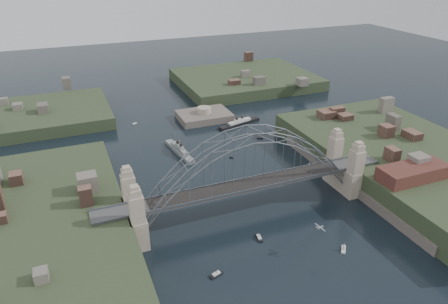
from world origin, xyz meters
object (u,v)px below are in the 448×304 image
wharf_shed (413,172)px  naval_cruiser_far (106,116)px  naval_cruiser_near (180,151)px  bridge (249,172)px  ocean_liner (239,123)px  fort_island (204,120)px

wharf_shed → naval_cruiser_far: bearing=125.0°
naval_cruiser_near → naval_cruiser_far: (-19.75, 45.66, -0.04)m
naval_cruiser_far → bridge: bearing=-72.8°
naval_cruiser_far → ocean_liner: 58.52m
wharf_shed → naval_cruiser_far: 124.47m
fort_island → bridge: bearing=-99.7°
bridge → fort_island: bridge is taller
fort_island → naval_cruiser_near: 34.10m
fort_island → naval_cruiser_near: size_ratio=1.08×
bridge → wharf_shed: 46.23m
naval_cruiser_near → fort_island: bearing=55.2°
fort_island → ocean_liner: size_ratio=1.10×
fort_island → naval_cruiser_far: 43.03m
bridge → fort_island: (12.00, 70.00, -12.66)m
wharf_shed → naval_cruiser_near: size_ratio=0.98×
fort_island → ocean_liner: (11.50, -11.53, 1.10)m
naval_cruiser_near → ocean_liner: bearing=28.0°
wharf_shed → ocean_liner: size_ratio=1.00×
ocean_liner → wharf_shed: bearing=-74.2°
wharf_shed → naval_cruiser_near: (-51.45, 56.02, -9.06)m
wharf_shed → naval_cruiser_near: bearing=132.6°
fort_island → wharf_shed: wharf_shed is taller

